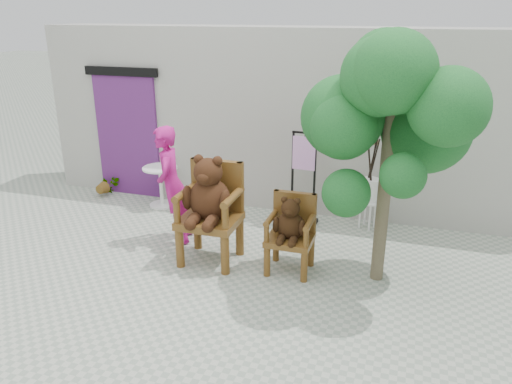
% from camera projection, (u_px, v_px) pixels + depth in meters
% --- Properties ---
extents(ground_plane, '(60.00, 60.00, 0.00)m').
position_uv_depth(ground_plane, '(237.00, 286.00, 6.24)').
color(ground_plane, '#9EA392').
rests_on(ground_plane, ground).
extents(back_wall, '(9.00, 1.00, 3.00)m').
position_uv_depth(back_wall, '(297.00, 119.00, 8.49)').
color(back_wall, '#A9A79E').
rests_on(back_wall, ground).
extents(doorway, '(1.40, 0.11, 2.33)m').
position_uv_depth(doorway, '(127.00, 133.00, 8.99)').
color(doorway, '#572062').
rests_on(doorway, ground).
extents(chair_big, '(0.77, 0.79, 1.50)m').
position_uv_depth(chair_big, '(210.00, 200.00, 6.62)').
color(chair_big, '#503111').
rests_on(chair_big, ground).
extents(chair_small, '(0.59, 0.56, 1.04)m').
position_uv_depth(chair_small, '(291.00, 226.00, 6.44)').
color(chair_small, '#503111').
rests_on(chair_small, ground).
extents(person, '(0.57, 0.72, 1.73)m').
position_uv_depth(person, '(173.00, 186.00, 7.20)').
color(person, '#B11574').
rests_on(person, ground).
extents(cafe_table, '(0.60, 0.60, 0.70)m').
position_uv_depth(cafe_table, '(161.00, 182.00, 8.65)').
color(cafe_table, white).
rests_on(cafe_table, ground).
extents(display_stand, '(0.48, 0.39, 1.51)m').
position_uv_depth(display_stand, '(303.00, 190.00, 7.86)').
color(display_stand, black).
rests_on(display_stand, ground).
extents(stool_bucket, '(0.32, 0.32, 1.45)m').
position_uv_depth(stool_bucket, '(369.00, 190.00, 7.69)').
color(stool_bucket, white).
rests_on(stool_bucket, ground).
extents(tree, '(2.03, 1.75, 3.10)m').
position_uv_depth(tree, '(389.00, 108.00, 5.60)').
color(tree, '#483E2B').
rests_on(tree, ground).
extents(potted_plant, '(0.38, 0.34, 0.39)m').
position_uv_depth(potted_plant, '(107.00, 185.00, 9.23)').
color(potted_plant, '#11401C').
rests_on(potted_plant, ground).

